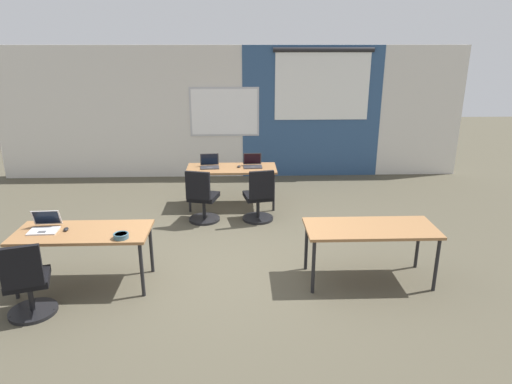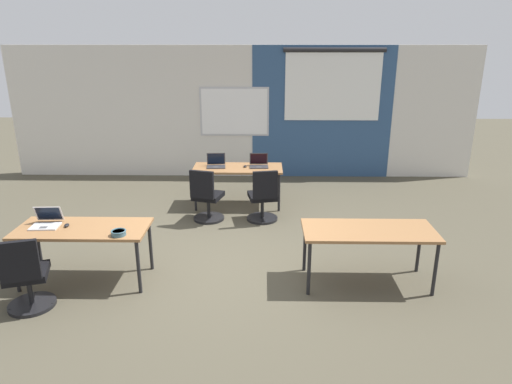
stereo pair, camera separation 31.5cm
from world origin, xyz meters
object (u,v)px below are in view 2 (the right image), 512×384
(desk_near_right, at_px, (369,234))
(mouse_near_left_end, at_px, (67,225))
(chair_far_left, at_px, (207,200))
(laptop_far_left, at_px, (216,164))
(snack_bowl, at_px, (119,232))
(laptop_far_right, at_px, (259,164))
(chair_near_left_end, at_px, (26,280))
(chair_far_right, at_px, (263,200))
(desk_far_center, at_px, (238,170))
(laptop_near_left_end, at_px, (46,222))
(mouse_far_right, at_px, (245,166))
(desk_near_left, at_px, (83,232))

(desk_near_right, height_order, mouse_near_left_end, mouse_near_left_end)
(desk_near_right, distance_m, chair_far_left, 3.02)
(laptop_far_left, bearing_deg, snack_bowl, -109.83)
(laptop_far_right, height_order, laptop_far_left, laptop_far_left)
(chair_near_left_end, distance_m, chair_far_left, 3.18)
(chair_far_right, bearing_deg, mouse_near_left_end, 28.61)
(desk_far_center, xyz_separation_m, chair_far_left, (-0.48, -0.78, -0.28))
(laptop_near_left_end, bearing_deg, desk_near_right, -3.87)
(mouse_far_right, bearing_deg, desk_far_center, -176.09)
(mouse_far_right, xyz_separation_m, snack_bowl, (-1.36, -3.04, 0.02))
(chair_far_right, distance_m, laptop_far_left, 1.25)
(mouse_near_left_end, bearing_deg, laptop_far_right, 50.57)
(laptop_far_right, distance_m, snack_bowl, 3.48)
(desk_near_right, bearing_deg, chair_near_left_end, -170.06)
(chair_far_left, bearing_deg, mouse_near_left_end, 68.77)
(laptop_near_left_end, height_order, mouse_far_right, laptop_near_left_end)
(desk_far_center, distance_m, laptop_near_left_end, 3.53)
(desk_near_left, relative_size, desk_far_center, 1.00)
(desk_far_center, height_order, laptop_far_right, laptop_far_right)
(mouse_far_right, bearing_deg, snack_bowl, -114.14)
(laptop_far_right, height_order, chair_far_right, laptop_far_right)
(desk_far_center, relative_size, snack_bowl, 9.01)
(desk_near_left, bearing_deg, laptop_near_left_end, 173.65)
(chair_far_left, bearing_deg, desk_near_right, 153.01)
(mouse_far_right, height_order, chair_far_right, chair_far_right)
(laptop_far_right, bearing_deg, laptop_near_left_end, -134.79)
(chair_far_right, bearing_deg, desk_far_center, -70.52)
(snack_bowl, bearing_deg, chair_near_left_end, -153.85)
(desk_far_center, height_order, mouse_near_left_end, mouse_near_left_end)
(desk_near_right, bearing_deg, chair_far_right, 122.57)
(chair_near_left_end, distance_m, laptop_far_right, 4.37)
(laptop_far_left, bearing_deg, chair_near_left_end, -121.16)
(desk_near_left, xyz_separation_m, mouse_far_right, (1.88, 2.81, 0.08))
(mouse_near_left_end, distance_m, chair_far_left, 2.50)
(chair_near_left_end, relative_size, chair_far_right, 1.00)
(desk_near_left, bearing_deg, chair_near_left_end, -120.65)
(desk_near_right, height_order, chair_near_left_end, chair_near_left_end)
(desk_near_right, bearing_deg, desk_far_center, 122.01)
(chair_far_right, distance_m, chair_far_left, 0.94)
(laptop_near_left_end, distance_m, mouse_far_right, 3.62)
(laptop_near_left_end, distance_m, chair_near_left_end, 0.83)
(mouse_far_right, bearing_deg, chair_far_right, -67.44)
(desk_near_left, distance_m, desk_far_center, 3.30)
(desk_near_left, xyz_separation_m, chair_far_right, (2.21, 2.02, -0.28))
(desk_near_right, relative_size, mouse_far_right, 15.07)
(chair_far_left, bearing_deg, chair_near_left_end, 73.34)
(desk_near_right, height_order, chair_far_left, chair_far_left)
(desk_far_center, relative_size, mouse_near_left_end, 15.22)
(laptop_near_left_end, bearing_deg, laptop_far_right, 44.15)
(desk_near_left, height_order, laptop_far_left, laptop_far_left)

